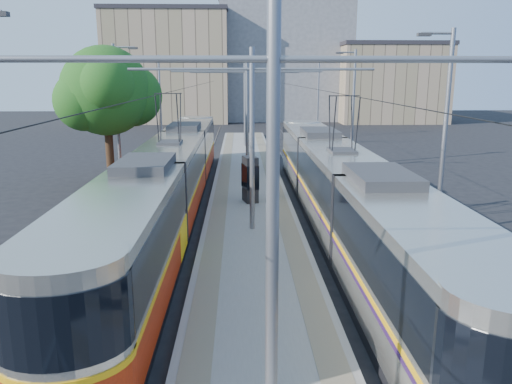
{
  "coord_description": "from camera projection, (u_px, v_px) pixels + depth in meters",
  "views": [
    {
      "loc": [
        -0.48,
        -11.12,
        6.29
      ],
      "look_at": [
        0.18,
        8.81,
        1.6
      ],
      "focal_mm": 35.0,
      "sensor_mm": 36.0,
      "label": 1
    }
  ],
  "objects": [
    {
      "name": "tram_right",
      "position": [
        341.0,
        187.0,
        20.19
      ],
      "size": [
        2.43,
        28.12,
        5.5
      ],
      "color": "black",
      "rests_on": "ground"
    },
    {
      "name": "shelter",
      "position": [
        250.0,
        178.0,
        23.96
      ],
      "size": [
        0.85,
        1.12,
        2.2
      ],
      "rotation": [
        0.0,
        0.0,
        0.26
      ],
      "color": "black",
      "rests_on": "platform"
    },
    {
      "name": "tactile_strip_right",
      "position": [
        273.0,
        181.0,
        28.79
      ],
      "size": [
        0.7,
        50.0,
        0.01
      ],
      "primitive_type": "cube",
      "color": "gray",
      "rests_on": "platform"
    },
    {
      "name": "tactile_strip_left",
      "position": [
        223.0,
        182.0,
        28.7
      ],
      "size": [
        0.7,
        50.0,
        0.01
      ],
      "primitive_type": "cube",
      "color": "gray",
      "rests_on": "platform"
    },
    {
      "name": "building_left",
      "position": [
        170.0,
        67.0,
        68.64
      ],
      "size": [
        16.32,
        12.24,
        14.78
      ],
      "color": "#9F856B",
      "rests_on": "ground"
    },
    {
      "name": "ground",
      "position": [
        261.0,
        337.0,
        12.28
      ],
      "size": [
        160.0,
        160.0,
        0.0
      ],
      "primitive_type": "plane",
      "color": "black",
      "rests_on": "ground"
    },
    {
      "name": "tree",
      "position": [
        113.0,
        92.0,
        27.78
      ],
      "size": [
        5.44,
        5.03,
        7.9
      ],
      "color": "#382314",
      "rests_on": "ground"
    },
    {
      "name": "catenary",
      "position": [
        249.0,
        111.0,
        25.01
      ],
      "size": [
        9.2,
        70.0,
        7.0
      ],
      "color": "gray",
      "rests_on": "platform"
    },
    {
      "name": "platform",
      "position": [
        248.0,
        184.0,
        28.78
      ],
      "size": [
        4.0,
        50.0,
        0.3
      ],
      "primitive_type": "cube",
      "color": "gray",
      "rests_on": "ground"
    },
    {
      "name": "building_centre",
      "position": [
        283.0,
        61.0,
        72.85
      ],
      "size": [
        18.36,
        14.28,
        16.51
      ],
      "color": "gray",
      "rests_on": "ground"
    },
    {
      "name": "rails",
      "position": [
        248.0,
        186.0,
        28.81
      ],
      "size": [
        8.71,
        70.0,
        0.03
      ],
      "color": "gray",
      "rests_on": "ground"
    },
    {
      "name": "street_lamps",
      "position": [
        247.0,
        109.0,
        31.75
      ],
      "size": [
        15.18,
        38.22,
        8.0
      ],
      "color": "gray",
      "rests_on": "ground"
    },
    {
      "name": "building_right",
      "position": [
        389.0,
        83.0,
        68.14
      ],
      "size": [
        14.28,
        10.2,
        10.53
      ],
      "color": "#9F856B",
      "rests_on": "ground"
    },
    {
      "name": "tram_left",
      "position": [
        171.0,
        178.0,
        22.69
      ],
      "size": [
        2.43,
        30.47,
        5.5
      ],
      "color": "black",
      "rests_on": "ground"
    }
  ]
}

